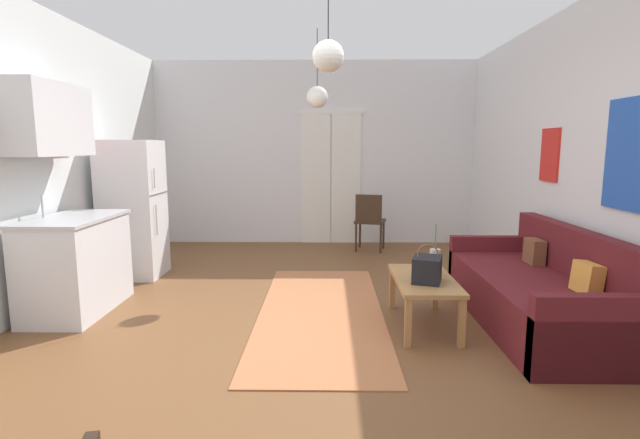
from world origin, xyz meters
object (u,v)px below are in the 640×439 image
Objects in this scene: handbag at (427,269)px; pendant_lamp_far at (317,97)px; pendant_lamp_near at (328,56)px; coffee_table at (424,284)px; accent_chair at (370,219)px; couch at (541,294)px; refrigerator at (133,209)px; bamboo_vase at (435,261)px.

handbag is 2.56m from pendant_lamp_far.
pendant_lamp_far is at bearing 93.06° from pendant_lamp_near.
accent_chair reaches higher than coffee_table.
couch is at bearing -39.61° from pendant_lamp_far.
couch is 1.33× the size of refrigerator.
couch is at bearing -4.17° from bamboo_vase.
refrigerator is 2.52m from pendant_lamp_far.
coffee_table is 1.18× the size of pendant_lamp_near.
couch is at bearing 126.32° from accent_chair.
pendant_lamp_near is 0.94× the size of pendant_lamp_far.
bamboo_vase reaches higher than accent_chair.
pendant_lamp_near and pendant_lamp_far have the same top height.
refrigerator is (-3.10, 1.57, 0.43)m from coffee_table.
coffee_table is 1.14× the size of accent_chair.
pendant_lamp_near reaches higher than coffee_table.
pendant_lamp_near is 2.27m from pendant_lamp_far.
coffee_table is 0.24m from bamboo_vase.
accent_chair is (-1.23, 2.90, 0.21)m from couch.
handbag is at bearing -91.07° from coffee_table.
refrigerator is at bearing 136.65° from pendant_lamp_near.
couch is at bearing 9.58° from handbag.
bamboo_vase is 3.54m from refrigerator.
coffee_table is at bearing 35.41° from pendant_lamp_near.
accent_chair is at bearing 93.92° from coffee_table.
accent_chair is at bearing 80.11° from pendant_lamp_near.
handbag is (-1.02, -0.17, 0.26)m from couch.
pendant_lamp_near reaches higher than couch.
couch is at bearing 19.20° from pendant_lamp_near.
bamboo_vase is 0.50× the size of pendant_lamp_far.
handbag is at bearing 29.82° from pendant_lamp_near.
bamboo_vase is 0.27m from handbag.
pendant_lamp_near reaches higher than refrigerator.
accent_chair is at bearing 59.89° from pendant_lamp_far.
couch is 0.95m from bamboo_vase.
coffee_table is 0.61× the size of refrigerator.
bamboo_vase is at bearing 109.77° from accent_chair.
handbag is at bearing -115.79° from bamboo_vase.
couch reaches higher than coffee_table.
bamboo_vase is at bearing 37.18° from pendant_lamp_near.
bamboo_vase reaches higher than couch.
bamboo_vase is 1.34× the size of handbag.
coffee_table is at bearing 107.32° from accent_chair.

